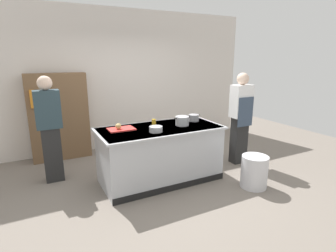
{
  "coord_description": "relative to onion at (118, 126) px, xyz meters",
  "views": [
    {
      "loc": [
        -1.79,
        -3.74,
        2.0
      ],
      "look_at": [
        0.25,
        0.2,
        0.85
      ],
      "focal_mm": 28.67,
      "sensor_mm": 36.0,
      "label": 1
    }
  ],
  "objects": [
    {
      "name": "sauce_pan",
      "position": [
        1.36,
        -0.01,
        -0.01
      ],
      "size": [
        0.25,
        0.18,
        0.12
      ],
      "color": "#99999E",
      "rests_on": "counter_island"
    },
    {
      "name": "bookshelf",
      "position": [
        -0.69,
        1.66,
        -0.11
      ],
      "size": [
        1.1,
        0.31,
        1.7
      ],
      "color": "brown",
      "rests_on": "ground_plane"
    },
    {
      "name": "mixing_bowl",
      "position": [
        0.47,
        -0.35,
        -0.02
      ],
      "size": [
        0.2,
        0.2,
        0.09
      ],
      "primitive_type": "cylinder",
      "color": "#B7BABF",
      "rests_on": "counter_island"
    },
    {
      "name": "stock_pot",
      "position": [
        1.03,
        -0.17,
        0.01
      ],
      "size": [
        0.29,
        0.22,
        0.15
      ],
      "color": "#B7BABF",
      "rests_on": "counter_island"
    },
    {
      "name": "back_wall",
      "position": [
        0.64,
        1.96,
        0.53
      ],
      "size": [
        6.4,
        0.12,
        3.0
      ],
      "primitive_type": "cube",
      "color": "silver",
      "rests_on": "ground_plane"
    },
    {
      "name": "ground_plane",
      "position": [
        0.64,
        -0.14,
        -0.97
      ],
      "size": [
        10.0,
        10.0,
        0.0
      ],
      "primitive_type": "plane",
      "color": "slate"
    },
    {
      "name": "onion",
      "position": [
        0.0,
        0.0,
        0.0
      ],
      "size": [
        0.09,
        0.09,
        0.09
      ],
      "primitive_type": "sphere",
      "color": "tan",
      "rests_on": "cutting_board"
    },
    {
      "name": "juice_cup",
      "position": [
        0.62,
        0.05,
        -0.02
      ],
      "size": [
        0.07,
        0.07,
        0.1
      ],
      "primitive_type": "cylinder",
      "color": "yellow",
      "rests_on": "counter_island"
    },
    {
      "name": "cutting_board",
      "position": [
        0.05,
        0.02,
        -0.06
      ],
      "size": [
        0.4,
        0.28,
        0.02
      ],
      "primitive_type": "cube",
      "color": "red",
      "rests_on": "counter_island"
    },
    {
      "name": "counter_island",
      "position": [
        0.64,
        -0.14,
        -0.5
      ],
      "size": [
        1.98,
        0.98,
        0.9
      ],
      "color": "#B7BABF",
      "rests_on": "ground_plane"
    },
    {
      "name": "trash_bin",
      "position": [
        1.83,
        -1.05,
        -0.71
      ],
      "size": [
        0.41,
        0.41,
        0.51
      ],
      "primitive_type": "cylinder",
      "color": "silver",
      "rests_on": "ground_plane"
    },
    {
      "name": "person_guest",
      "position": [
        -0.93,
        0.65,
        -0.05
      ],
      "size": [
        0.38,
        0.24,
        1.72
      ],
      "rotation": [
        0.0,
        0.0,
        -1.35
      ],
      "color": "#262626",
      "rests_on": "ground_plane"
    },
    {
      "name": "person_chef",
      "position": [
        2.32,
        -0.15,
        -0.05
      ],
      "size": [
        0.38,
        0.25,
        1.72
      ],
      "rotation": [
        0.0,
        0.0,
        1.61
      ],
      "color": "#252525",
      "rests_on": "ground_plane"
    }
  ]
}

